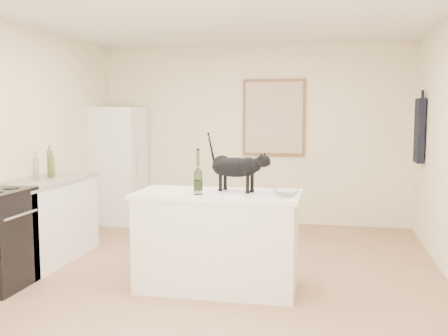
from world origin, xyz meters
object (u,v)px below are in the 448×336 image
Objects in this scene: black_cat at (235,170)px; wine_bottle at (198,175)px; fridge at (118,165)px; glass_bowl at (286,193)px.

wine_bottle is at bearing -120.16° from black_cat.
glass_bowl is (2.68, -2.65, 0.08)m from fridge.
wine_bottle is (1.91, -2.71, 0.23)m from fridge.
fridge is 3.31m from black_cat.
black_cat is (2.20, -2.46, 0.25)m from fridge.
black_cat reaches higher than wine_bottle.
glass_bowl is at bearing -44.73° from fridge.
fridge reaches higher than wine_bottle.
wine_bottle is 0.79m from glass_bowl.
fridge is 3.32m from wine_bottle.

